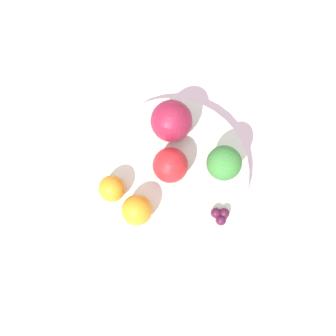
% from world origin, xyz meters
% --- Properties ---
extents(ground_plane, '(6.00, 6.00, 0.00)m').
position_xyz_m(ground_plane, '(0.00, 0.00, 0.00)').
color(ground_plane, gray).
extents(table_surface, '(1.20, 1.20, 0.02)m').
position_xyz_m(table_surface, '(0.00, 0.00, 0.01)').
color(table_surface, silver).
rests_on(table_surface, ground_plane).
extents(bowl, '(0.24, 0.24, 0.03)m').
position_xyz_m(bowl, '(0.00, 0.00, 0.03)').
color(bowl, silver).
rests_on(bowl, table_surface).
extents(broccoli, '(0.05, 0.05, 0.07)m').
position_xyz_m(broccoli, '(-0.00, 0.07, 0.09)').
color(broccoli, '#8CB76B').
rests_on(broccoli, bowl).
extents(apple_red, '(0.05, 0.05, 0.05)m').
position_xyz_m(apple_red, '(-0.00, 0.00, 0.07)').
color(apple_red, red).
rests_on(apple_red, bowl).
extents(apple_green, '(0.06, 0.06, 0.06)m').
position_xyz_m(apple_green, '(-0.07, 0.00, 0.08)').
color(apple_green, maroon).
rests_on(apple_green, bowl).
extents(orange_front, '(0.04, 0.04, 0.04)m').
position_xyz_m(orange_front, '(0.04, -0.08, 0.07)').
color(orange_front, orange).
rests_on(orange_front, bowl).
extents(orange_back, '(0.04, 0.04, 0.04)m').
position_xyz_m(orange_back, '(0.07, -0.05, 0.07)').
color(orange_back, orange).
rests_on(orange_back, bowl).
extents(grape_cluster, '(0.03, 0.03, 0.02)m').
position_xyz_m(grape_cluster, '(0.07, 0.07, 0.06)').
color(grape_cluster, '#47142D').
rests_on(grape_cluster, bowl).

